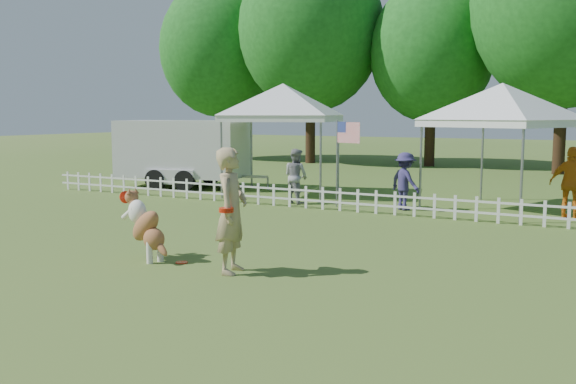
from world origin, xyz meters
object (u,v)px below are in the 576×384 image
object	(u,v)px
flag_pole	(337,164)
spectator_b	(405,181)
spectator_a	(296,176)
handler	(232,211)
canopy_tent_right	(500,149)
canopy_tent_left	(283,140)
dog	(146,226)
cargo_trailer	(184,153)
frisbee_on_turf	(182,262)
spectator_c	(572,183)

from	to	relation	value
flag_pole	spectator_b	xyz separation A→B (m)	(1.82, 0.32, -0.42)
spectator_a	handler	bearing A→B (deg)	130.18
handler	canopy_tent_right	bearing A→B (deg)	-29.64
handler	canopy_tent_left	size ratio (longest dim) A/B	0.59
handler	spectator_b	bearing A→B (deg)	-16.40
dog	cargo_trailer	size ratio (longest dim) A/B	0.22
handler	flag_pole	xyz separation A→B (m)	(-1.62, 7.50, 0.18)
canopy_tent_left	canopy_tent_right	distance (m)	6.67
flag_pole	spectator_b	bearing A→B (deg)	31.47
frisbee_on_turf	spectator_b	xyz separation A→B (m)	(1.33, 7.69, 0.75)
spectator_c	frisbee_on_turf	bearing A→B (deg)	62.12
cargo_trailer	spectator_b	bearing A→B (deg)	-23.08
handler	canopy_tent_left	world-z (taller)	canopy_tent_left
canopy_tent_right	spectator_c	size ratio (longest dim) A/B	1.85
frisbee_on_turf	canopy_tent_right	size ratio (longest dim) A/B	0.06
spectator_b	canopy_tent_left	bearing A→B (deg)	12.79
spectator_a	spectator_b	xyz separation A→B (m)	(3.10, 0.28, -0.02)
canopy_tent_left	spectator_c	xyz separation A→B (m)	(8.49, -1.03, -0.82)
spectator_b	spectator_a	bearing A→B (deg)	35.90
spectator_a	frisbee_on_turf	bearing A→B (deg)	122.64
handler	dog	size ratio (longest dim) A/B	1.67
flag_pole	handler	bearing A→B (deg)	-56.38
canopy_tent_left	flag_pole	world-z (taller)	canopy_tent_left
canopy_tent_left	flag_pole	size ratio (longest dim) A/B	1.44
handler	cargo_trailer	world-z (taller)	cargo_trailer
handler	frisbee_on_turf	distance (m)	1.50
frisbee_on_turf	flag_pole	world-z (taller)	flag_pole
spectator_b	canopy_tent_right	bearing A→B (deg)	-120.81
flag_pole	spectator_a	world-z (taller)	flag_pole
spectator_a	flag_pole	bearing A→B (deg)	-162.55
frisbee_on_turf	spectator_a	world-z (taller)	spectator_a
spectator_c	spectator_a	bearing A→B (deg)	11.04
spectator_c	handler	bearing A→B (deg)	68.38
frisbee_on_turf	spectator_c	size ratio (longest dim) A/B	0.12
handler	flag_pole	world-z (taller)	flag_pole
handler	canopy_tent_right	xyz separation A→B (m)	(2.37, 9.00, 0.62)
dog	frisbee_on_turf	bearing A→B (deg)	25.74
spectator_b	spectator_c	distance (m)	4.01
spectator_a	spectator_b	bearing A→B (deg)	-155.63
cargo_trailer	spectator_c	xyz separation A→B (m)	(12.45, -1.06, -0.30)
canopy_tent_right	spectator_b	world-z (taller)	canopy_tent_right
spectator_a	cargo_trailer	bearing A→B (deg)	0.90
canopy_tent_right	spectator_b	size ratio (longest dim) A/B	2.13
flag_pole	spectator_a	size ratio (longest dim) A/B	1.52
dog	flag_pole	size ratio (longest dim) A/B	0.51
canopy_tent_right	spectator_a	world-z (taller)	canopy_tent_right
canopy_tent_right	spectator_a	bearing A→B (deg)	-144.13
canopy_tent_left	spectator_c	world-z (taller)	canopy_tent_left
handler	dog	world-z (taller)	handler
dog	spectator_b	size ratio (longest dim) A/B	0.78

